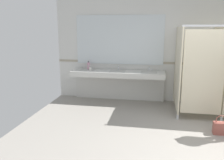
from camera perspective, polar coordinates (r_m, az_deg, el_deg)
The scene contains 8 objects.
ground_plane at distance 4.34m, azimuth 23.68°, elevation -16.25°, with size 7.47×5.93×0.10m, color gray.
wall_back at distance 6.54m, azimuth 19.44°, elevation 6.69°, with size 7.47×0.12×2.76m, color silver.
wall_back_tile_band at distance 6.51m, azimuth 19.32°, elevation 3.75°, with size 7.47×0.01×0.06m, color #9E937F.
vanity_counter at distance 6.37m, azimuth 1.47°, elevation 0.34°, with size 2.48×0.56×0.96m.
mirror_panel at distance 6.44m, azimuth 1.81°, elevation 9.70°, with size 2.38×0.02×1.31m, color silver.
handbag at distance 4.95m, azimuth 24.88°, elevation -10.48°, with size 0.26×0.14×0.38m.
soap_dispenser at distance 6.57m, azimuth -5.73°, elevation 3.51°, with size 0.07×0.07×0.23m.
paper_cup at distance 6.35m, azimuth -5.28°, elevation 2.67°, with size 0.07×0.07×0.08m, color white.
Camera 1 is at (-1.03, -3.71, 1.96)m, focal length 37.62 mm.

